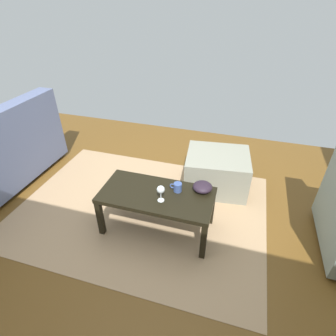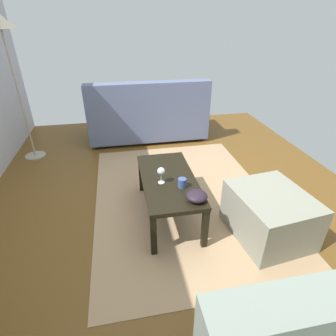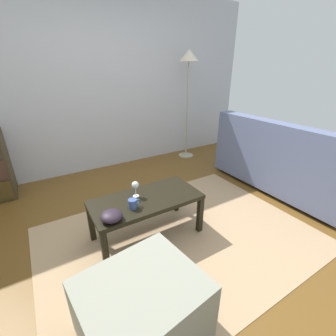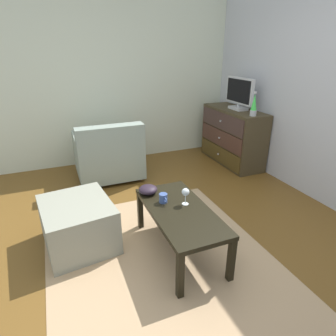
{
  "view_description": "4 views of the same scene",
  "coord_description": "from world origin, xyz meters",
  "px_view_note": "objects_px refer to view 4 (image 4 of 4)",
  "views": [
    {
      "loc": [
        -0.7,
        1.79,
        1.98
      ],
      "look_at": [
        -0.15,
        -0.05,
        0.69
      ],
      "focal_mm": 28.61,
      "sensor_mm": 36.0,
      "label": 1
    },
    {
      "loc": [
        -2.19,
        0.42,
        1.77
      ],
      "look_at": [
        -0.26,
        0.05,
        0.66
      ],
      "focal_mm": 28.74,
      "sensor_mm": 36.0,
      "label": 2
    },
    {
      "loc": [
        -0.86,
        -1.71,
        1.58
      ],
      "look_at": [
        0.15,
        -0.05,
        0.72
      ],
      "focal_mm": 24.69,
      "sensor_mm": 36.0,
      "label": 3
    },
    {
      "loc": [
        1.89,
        -0.91,
        1.74
      ],
      "look_at": [
        -0.19,
        -0.05,
        0.78
      ],
      "focal_mm": 30.56,
      "sensor_mm": 36.0,
      "label": 4
    }
  ],
  "objects_px": {
    "ottoman": "(78,224)",
    "armchair": "(108,155)",
    "dresser": "(232,136)",
    "lava_lamp": "(254,105)",
    "wine_glass": "(186,193)",
    "bowl_decorative": "(148,190)",
    "coffee_table": "(180,215)",
    "tv": "(239,93)",
    "mug": "(163,198)"
  },
  "relations": [
    {
      "from": "coffee_table",
      "to": "armchair",
      "type": "bearing_deg",
      "value": -171.99
    },
    {
      "from": "armchair",
      "to": "ottoman",
      "type": "xyz_separation_m",
      "value": [
        1.4,
        -0.58,
        -0.13
      ]
    },
    {
      "from": "tv",
      "to": "armchair",
      "type": "bearing_deg",
      "value": -95.18
    },
    {
      "from": "mug",
      "to": "ottoman",
      "type": "bearing_deg",
      "value": -110.37
    },
    {
      "from": "mug",
      "to": "lava_lamp",
      "type": "bearing_deg",
      "value": 121.08
    },
    {
      "from": "mug",
      "to": "bowl_decorative",
      "type": "bearing_deg",
      "value": -161.62
    },
    {
      "from": "dresser",
      "to": "lava_lamp",
      "type": "distance_m",
      "value": 0.76
    },
    {
      "from": "lava_lamp",
      "to": "coffee_table",
      "type": "xyz_separation_m",
      "value": [
        1.22,
        -1.65,
        -0.63
      ]
    },
    {
      "from": "wine_glass",
      "to": "tv",
      "type": "bearing_deg",
      "value": 134.3
    },
    {
      "from": "coffee_table",
      "to": "wine_glass",
      "type": "bearing_deg",
      "value": 129.72
    },
    {
      "from": "ottoman",
      "to": "armchair",
      "type": "bearing_deg",
      "value": 157.62
    },
    {
      "from": "dresser",
      "to": "mug",
      "type": "xyz_separation_m",
      "value": [
        1.54,
        -1.79,
        0.05
      ]
    },
    {
      "from": "bowl_decorative",
      "to": "armchair",
      "type": "relative_size",
      "value": 0.21
    },
    {
      "from": "wine_glass",
      "to": "dresser",
      "type": "bearing_deg",
      "value": 135.45
    },
    {
      "from": "tv",
      "to": "bowl_decorative",
      "type": "height_order",
      "value": "tv"
    },
    {
      "from": "tv",
      "to": "coffee_table",
      "type": "distance_m",
      "value": 2.5
    },
    {
      "from": "ottoman",
      "to": "dresser",
      "type": "bearing_deg",
      "value": 116.47
    },
    {
      "from": "ottoman",
      "to": "tv",
      "type": "bearing_deg",
      "value": 115.51
    },
    {
      "from": "mug",
      "to": "bowl_decorative",
      "type": "relative_size",
      "value": 0.64
    },
    {
      "from": "dresser",
      "to": "ottoman",
      "type": "bearing_deg",
      "value": -63.53
    },
    {
      "from": "tv",
      "to": "armchair",
      "type": "height_order",
      "value": "tv"
    },
    {
      "from": "lava_lamp",
      "to": "wine_glass",
      "type": "relative_size",
      "value": 2.1
    },
    {
      "from": "dresser",
      "to": "ottoman",
      "type": "height_order",
      "value": "dresser"
    },
    {
      "from": "dresser",
      "to": "tv",
      "type": "height_order",
      "value": "tv"
    },
    {
      "from": "lava_lamp",
      "to": "wine_glass",
      "type": "bearing_deg",
      "value": -53.72
    },
    {
      "from": "dresser",
      "to": "wine_glass",
      "type": "height_order",
      "value": "dresser"
    },
    {
      "from": "tv",
      "to": "wine_glass",
      "type": "bearing_deg",
      "value": -45.7
    },
    {
      "from": "lava_lamp",
      "to": "bowl_decorative",
      "type": "distance_m",
      "value": 2.07
    },
    {
      "from": "armchair",
      "to": "ottoman",
      "type": "height_order",
      "value": "armchair"
    },
    {
      "from": "wine_glass",
      "to": "bowl_decorative",
      "type": "bearing_deg",
      "value": -142.93
    },
    {
      "from": "tv",
      "to": "mug",
      "type": "bearing_deg",
      "value": -50.42
    },
    {
      "from": "lava_lamp",
      "to": "bowl_decorative",
      "type": "bearing_deg",
      "value": -65.4
    },
    {
      "from": "dresser",
      "to": "wine_glass",
      "type": "bearing_deg",
      "value": -44.55
    },
    {
      "from": "lava_lamp",
      "to": "armchair",
      "type": "relative_size",
      "value": 0.38
    },
    {
      "from": "ottoman",
      "to": "bowl_decorative",
      "type": "bearing_deg",
      "value": 85.1
    },
    {
      "from": "dresser",
      "to": "coffee_table",
      "type": "distance_m",
      "value": 2.41
    },
    {
      "from": "bowl_decorative",
      "to": "armchair",
      "type": "height_order",
      "value": "armchair"
    },
    {
      "from": "armchair",
      "to": "ottoman",
      "type": "bearing_deg",
      "value": -22.38
    },
    {
      "from": "dresser",
      "to": "wine_glass",
      "type": "distance_m",
      "value": 2.31
    },
    {
      "from": "lava_lamp",
      "to": "wine_glass",
      "type": "height_order",
      "value": "lava_lamp"
    },
    {
      "from": "lava_lamp",
      "to": "tv",
      "type": "bearing_deg",
      "value": 171.4
    },
    {
      "from": "dresser",
      "to": "lava_lamp",
      "type": "bearing_deg",
      "value": -5.09
    },
    {
      "from": "lava_lamp",
      "to": "coffee_table",
      "type": "distance_m",
      "value": 2.15
    },
    {
      "from": "dresser",
      "to": "coffee_table",
      "type": "relative_size",
      "value": 1.13
    },
    {
      "from": "tv",
      "to": "mug",
      "type": "height_order",
      "value": "tv"
    },
    {
      "from": "coffee_table",
      "to": "bowl_decorative",
      "type": "relative_size",
      "value": 5.8
    },
    {
      "from": "mug",
      "to": "ottoman",
      "type": "relative_size",
      "value": 0.16
    },
    {
      "from": "tv",
      "to": "armchair",
      "type": "xyz_separation_m",
      "value": [
        -0.18,
        -1.98,
        -0.76
      ]
    },
    {
      "from": "lava_lamp",
      "to": "ottoman",
      "type": "bearing_deg",
      "value": -72.73
    },
    {
      "from": "bowl_decorative",
      "to": "wine_glass",
      "type": "bearing_deg",
      "value": 37.07
    }
  ]
}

